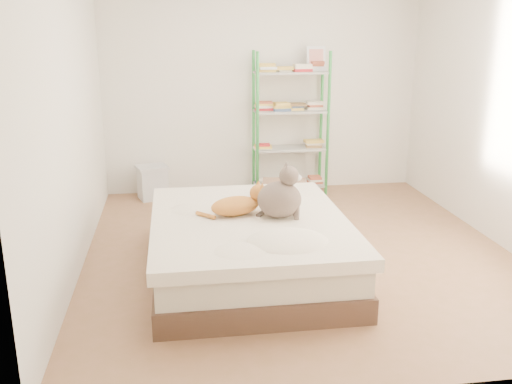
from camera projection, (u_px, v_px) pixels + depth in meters
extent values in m
cube|color=#A17051|center=(298.00, 251.00, 5.21)|extent=(3.80, 4.20, 0.01)
cube|color=white|center=(263.00, 84.00, 6.83)|extent=(3.80, 0.01, 2.60)
cube|color=white|center=(394.00, 168.00, 2.84)|extent=(3.80, 0.01, 2.60)
cube|color=white|center=(70.00, 114.00, 4.57)|extent=(0.01, 4.20, 2.60)
cube|color=white|center=(509.00, 104.00, 5.10)|extent=(0.01, 4.20, 2.60)
cube|color=#513727|center=(249.00, 264.00, 4.69)|extent=(1.53, 1.91, 0.19)
cube|color=beige|center=(249.00, 241.00, 4.63)|extent=(1.48, 1.85, 0.21)
cube|color=white|center=(249.00, 223.00, 4.59)|extent=(1.56, 1.94, 0.10)
cylinder|color=green|center=(257.00, 127.00, 6.58)|extent=(0.04, 0.04, 1.70)
cylinder|color=green|center=(254.00, 122.00, 6.88)|extent=(0.04, 0.04, 1.70)
cylinder|color=green|center=(328.00, 125.00, 6.70)|extent=(0.04, 0.04, 1.70)
cylinder|color=green|center=(321.00, 121.00, 7.00)|extent=(0.04, 0.04, 1.70)
cube|color=#ADACA3|center=(289.00, 184.00, 7.00)|extent=(0.86, 0.34, 0.02)
cube|color=#ADACA3|center=(290.00, 148.00, 6.88)|extent=(0.86, 0.34, 0.02)
cube|color=#ADACA3|center=(291.00, 111.00, 6.75)|extent=(0.86, 0.34, 0.02)
cube|color=#ADACA3|center=(291.00, 72.00, 6.62)|extent=(0.86, 0.34, 0.02)
cube|color=red|center=(265.00, 181.00, 6.95)|extent=(0.20, 0.16, 0.09)
cube|color=red|center=(313.00, 179.00, 7.03)|extent=(0.20, 0.16, 0.09)
cube|color=red|center=(265.00, 144.00, 6.82)|extent=(0.20, 0.16, 0.09)
cube|color=red|center=(314.00, 143.00, 6.90)|extent=(0.20, 0.16, 0.09)
cube|color=red|center=(266.00, 107.00, 6.69)|extent=(0.20, 0.16, 0.09)
cube|color=red|center=(282.00, 106.00, 6.72)|extent=(0.20, 0.16, 0.09)
cube|color=red|center=(299.00, 106.00, 6.75)|extent=(0.20, 0.16, 0.09)
cube|color=red|center=(315.00, 106.00, 6.77)|extent=(0.20, 0.16, 0.09)
cube|color=red|center=(266.00, 68.00, 6.56)|extent=(0.20, 0.16, 0.09)
cube|color=red|center=(283.00, 67.00, 6.59)|extent=(0.20, 0.16, 0.09)
cube|color=red|center=(300.00, 67.00, 6.62)|extent=(0.20, 0.16, 0.09)
cube|color=red|center=(316.00, 67.00, 6.65)|extent=(0.20, 0.16, 0.09)
cube|color=white|center=(316.00, 59.00, 6.67)|extent=(0.22, 0.07, 0.28)
cube|color=red|center=(316.00, 59.00, 6.66)|extent=(0.17, 0.04, 0.22)
cube|color=#9A7156|center=(284.00, 196.00, 6.27)|extent=(0.55, 0.47, 0.33)
cube|color=#4A1A85|center=(291.00, 202.00, 6.10)|extent=(0.28, 0.07, 0.07)
cube|color=#9A7156|center=(287.00, 187.00, 6.05)|extent=(0.49, 0.24, 0.11)
cube|color=silver|center=(153.00, 184.00, 6.72)|extent=(0.38, 0.35, 0.37)
cube|color=silver|center=(152.00, 167.00, 6.67)|extent=(0.42, 0.39, 0.03)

